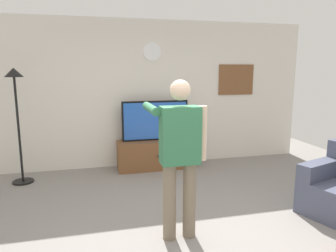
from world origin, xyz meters
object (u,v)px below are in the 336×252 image
object	(u,v)px
tv_stand	(156,154)
television	(155,121)
person_standing_nearer_lamp	(179,151)
wall_clock	(152,52)
framed_picture	(236,80)
floor_lamp	(16,102)

from	to	relation	value
tv_stand	television	distance (m)	0.63
person_standing_nearer_lamp	wall_clock	bearing A→B (deg)	84.86
tv_stand	television	xyz separation A→B (m)	(-0.00, 0.05, 0.62)
framed_picture	person_standing_nearer_lamp	xyz separation A→B (m)	(-1.93, -2.70, -0.64)
tv_stand	floor_lamp	xyz separation A→B (m)	(-2.25, -0.21, 1.05)
person_standing_nearer_lamp	floor_lamp	bearing A→B (deg)	132.35
framed_picture	floor_lamp	bearing A→B (deg)	-172.69
television	wall_clock	bearing A→B (deg)	90.00
television	framed_picture	size ratio (longest dim) A/B	1.66
television	floor_lamp	distance (m)	2.30
floor_lamp	wall_clock	bearing A→B (deg)	12.56
tv_stand	person_standing_nearer_lamp	xyz separation A→B (m)	(-0.24, -2.41, 0.70)
television	wall_clock	distance (m)	1.26
television	person_standing_nearer_lamp	bearing A→B (deg)	-95.65
framed_picture	television	bearing A→B (deg)	-171.64
tv_stand	framed_picture	xyz separation A→B (m)	(1.69, 0.30, 1.34)
wall_clock	person_standing_nearer_lamp	distance (m)	2.95
wall_clock	framed_picture	xyz separation A→B (m)	(1.69, 0.00, -0.52)
television	tv_stand	bearing A→B (deg)	-90.00
floor_lamp	person_standing_nearer_lamp	xyz separation A→B (m)	(2.00, -2.20, -0.34)
tv_stand	wall_clock	size ratio (longest dim) A/B	4.21
wall_clock	floor_lamp	xyz separation A→B (m)	(-2.25, -0.50, -0.81)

